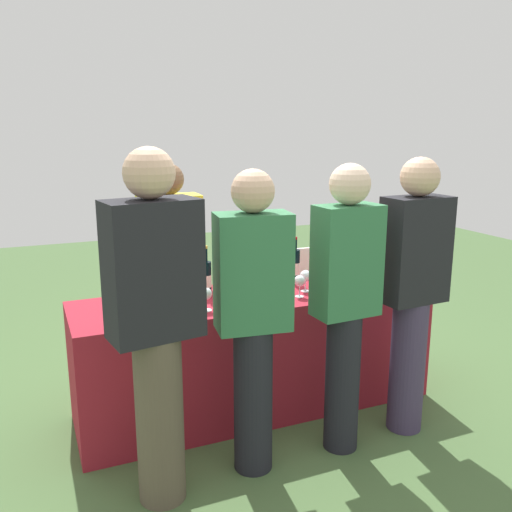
{
  "coord_description": "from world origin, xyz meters",
  "views": [
    {
      "loc": [
        -1.3,
        -3.05,
        1.79
      ],
      "look_at": [
        0.0,
        0.0,
        1.01
      ],
      "focal_mm": 38.58,
      "sensor_mm": 36.0,
      "label": 1
    }
  ],
  "objects_px": {
    "wine_bottle_5": "(372,262)",
    "server_pouring": "(171,270)",
    "guest_0": "(155,320)",
    "wine_bottle_4": "(321,267)",
    "menu_board": "(289,297)",
    "wine_bottle_1": "(206,278)",
    "wine_glass_0": "(165,292)",
    "wine_bottle_0": "(153,284)",
    "wine_glass_1": "(206,294)",
    "guest_3": "(413,287)",
    "wine_glass_3": "(306,277)",
    "guest_2": "(345,298)",
    "wine_bottle_2": "(226,277)",
    "wine_bottle_3": "(295,266)",
    "wine_glass_2": "(300,281)",
    "wine_glass_4": "(347,274)",
    "guest_1": "(253,313)"
  },
  "relations": [
    {
      "from": "wine_bottle_4",
      "to": "wine_bottle_5",
      "type": "xyz_separation_m",
      "value": [
        0.39,
        -0.03,
        0.01
      ]
    },
    {
      "from": "wine_bottle_2",
      "to": "wine_glass_3",
      "type": "bearing_deg",
      "value": -19.38
    },
    {
      "from": "wine_bottle_4",
      "to": "wine_glass_2",
      "type": "relative_size",
      "value": 2.17
    },
    {
      "from": "guest_3",
      "to": "wine_glass_2",
      "type": "bearing_deg",
      "value": 134.31
    },
    {
      "from": "wine_glass_1",
      "to": "guest_0",
      "type": "bearing_deg",
      "value": -128.97
    },
    {
      "from": "wine_bottle_4",
      "to": "guest_0",
      "type": "height_order",
      "value": "guest_0"
    },
    {
      "from": "wine_glass_0",
      "to": "server_pouring",
      "type": "xyz_separation_m",
      "value": [
        0.19,
        0.6,
        -0.03
      ]
    },
    {
      "from": "wine_bottle_0",
      "to": "guest_3",
      "type": "distance_m",
      "value": 1.52
    },
    {
      "from": "wine_bottle_2",
      "to": "wine_bottle_4",
      "type": "height_order",
      "value": "wine_bottle_4"
    },
    {
      "from": "wine_bottle_2",
      "to": "wine_glass_2",
      "type": "xyz_separation_m",
      "value": [
        0.39,
        -0.26,
        -0.01
      ]
    },
    {
      "from": "wine_bottle_4",
      "to": "server_pouring",
      "type": "xyz_separation_m",
      "value": [
        -0.93,
        0.44,
        -0.04
      ]
    },
    {
      "from": "wine_glass_2",
      "to": "guest_3",
      "type": "distance_m",
      "value": 0.67
    },
    {
      "from": "wine_bottle_4",
      "to": "server_pouring",
      "type": "relative_size",
      "value": 0.19
    },
    {
      "from": "wine_glass_1",
      "to": "guest_3",
      "type": "height_order",
      "value": "guest_3"
    },
    {
      "from": "wine_bottle_0",
      "to": "wine_glass_1",
      "type": "relative_size",
      "value": 2.46
    },
    {
      "from": "wine_glass_1",
      "to": "guest_2",
      "type": "xyz_separation_m",
      "value": [
        0.64,
        -0.46,
        0.03
      ]
    },
    {
      "from": "wine_bottle_4",
      "to": "wine_glass_1",
      "type": "height_order",
      "value": "wine_bottle_4"
    },
    {
      "from": "wine_glass_0",
      "to": "wine_glass_2",
      "type": "xyz_separation_m",
      "value": [
        0.83,
        -0.08,
        -0.01
      ]
    },
    {
      "from": "wine_bottle_1",
      "to": "wine_bottle_3",
      "type": "height_order",
      "value": "same"
    },
    {
      "from": "wine_glass_0",
      "to": "wine_bottle_3",
      "type": "bearing_deg",
      "value": 12.41
    },
    {
      "from": "wine_glass_3",
      "to": "wine_glass_0",
      "type": "bearing_deg",
      "value": -179.24
    },
    {
      "from": "wine_glass_3",
      "to": "guest_1",
      "type": "bearing_deg",
      "value": -137.06
    },
    {
      "from": "guest_0",
      "to": "menu_board",
      "type": "relative_size",
      "value": 2.1
    },
    {
      "from": "wine_bottle_2",
      "to": "guest_2",
      "type": "distance_m",
      "value": 0.85
    },
    {
      "from": "wine_bottle_5",
      "to": "wine_bottle_1",
      "type": "bearing_deg",
      "value": 178.1
    },
    {
      "from": "wine_bottle_2",
      "to": "wine_bottle_1",
      "type": "bearing_deg",
      "value": -174.66
    },
    {
      "from": "guest_1",
      "to": "server_pouring",
      "type": "bearing_deg",
      "value": 104.17
    },
    {
      "from": "guest_1",
      "to": "menu_board",
      "type": "distance_m",
      "value": 1.85
    },
    {
      "from": "wine_glass_1",
      "to": "wine_glass_4",
      "type": "xyz_separation_m",
      "value": [
        0.97,
        0.04,
        0.01
      ]
    },
    {
      "from": "wine_bottle_2",
      "to": "server_pouring",
      "type": "height_order",
      "value": "server_pouring"
    },
    {
      "from": "wine_bottle_1",
      "to": "menu_board",
      "type": "bearing_deg",
      "value": 39.39
    },
    {
      "from": "wine_bottle_5",
      "to": "server_pouring",
      "type": "distance_m",
      "value": 1.4
    },
    {
      "from": "server_pouring",
      "to": "guest_0",
      "type": "height_order",
      "value": "guest_0"
    },
    {
      "from": "wine_bottle_0",
      "to": "wine_bottle_5",
      "type": "relative_size",
      "value": 1.08
    },
    {
      "from": "wine_bottle_4",
      "to": "guest_2",
      "type": "bearing_deg",
      "value": -109.94
    },
    {
      "from": "guest_0",
      "to": "guest_2",
      "type": "xyz_separation_m",
      "value": [
        1.05,
        0.04,
        -0.04
      ]
    },
    {
      "from": "wine_glass_4",
      "to": "wine_glass_1",
      "type": "bearing_deg",
      "value": -177.44
    },
    {
      "from": "wine_bottle_1",
      "to": "wine_glass_0",
      "type": "bearing_deg",
      "value": -150.68
    },
    {
      "from": "wine_bottle_0",
      "to": "menu_board",
      "type": "relative_size",
      "value": 0.42
    },
    {
      "from": "wine_glass_0",
      "to": "wine_glass_2",
      "type": "relative_size",
      "value": 1.09
    },
    {
      "from": "wine_bottle_1",
      "to": "wine_glass_1",
      "type": "bearing_deg",
      "value": -108.02
    },
    {
      "from": "menu_board",
      "to": "wine_bottle_5",
      "type": "bearing_deg",
      "value": -70.36
    },
    {
      "from": "wine_bottle_4",
      "to": "guest_0",
      "type": "relative_size",
      "value": 0.18
    },
    {
      "from": "wine_bottle_0",
      "to": "guest_2",
      "type": "bearing_deg",
      "value": -38.06
    },
    {
      "from": "wine_glass_1",
      "to": "wine_glass_4",
      "type": "relative_size",
      "value": 0.93
    },
    {
      "from": "wine_glass_0",
      "to": "guest_3",
      "type": "distance_m",
      "value": 1.43
    },
    {
      "from": "guest_1",
      "to": "wine_bottle_0",
      "type": "bearing_deg",
      "value": 125.3
    },
    {
      "from": "wine_glass_3",
      "to": "guest_3",
      "type": "bearing_deg",
      "value": -53.12
    },
    {
      "from": "wine_glass_1",
      "to": "guest_0",
      "type": "height_order",
      "value": "guest_0"
    },
    {
      "from": "wine_glass_0",
      "to": "wine_glass_1",
      "type": "distance_m",
      "value": 0.24
    }
  ]
}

